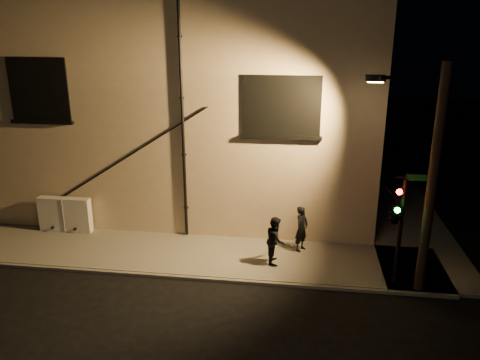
# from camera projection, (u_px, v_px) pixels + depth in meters

# --- Properties ---
(ground) EXTENTS (90.00, 90.00, 0.00)m
(ground) POSITION_uv_depth(u_px,v_px,m) (221.00, 281.00, 14.46)
(ground) COLOR black
(sidewalk) EXTENTS (21.00, 16.00, 0.12)m
(sidewalk) POSITION_uv_depth(u_px,v_px,m) (271.00, 225.00, 18.42)
(sidewalk) COLOR slate
(sidewalk) RESTS_ON ground
(building) EXTENTS (16.20, 12.23, 8.80)m
(building) POSITION_uv_depth(u_px,v_px,m) (190.00, 97.00, 22.00)
(building) COLOR beige
(building) RESTS_ON ground
(utility_cabinet) EXTENTS (2.01, 0.34, 1.32)m
(utility_cabinet) POSITION_uv_depth(u_px,v_px,m) (65.00, 214.00, 17.61)
(utility_cabinet) COLOR silver
(utility_cabinet) RESTS_ON sidewalk
(pedestrian_a) EXTENTS (0.63, 0.70, 1.60)m
(pedestrian_a) POSITION_uv_depth(u_px,v_px,m) (302.00, 229.00, 15.99)
(pedestrian_a) COLOR black
(pedestrian_a) RESTS_ON sidewalk
(pedestrian_b) EXTENTS (0.63, 0.79, 1.57)m
(pedestrian_b) POSITION_uv_depth(u_px,v_px,m) (276.00, 240.00, 15.15)
(pedestrian_b) COLOR black
(pedestrian_b) RESTS_ON sidewalk
(traffic_signal) EXTENTS (1.27, 2.01, 3.41)m
(traffic_signal) POSITION_uv_depth(u_px,v_px,m) (396.00, 212.00, 13.40)
(traffic_signal) COLOR black
(traffic_signal) RESTS_ON sidewalk
(streetlamp_pole) EXTENTS (2.01, 1.38, 6.65)m
(streetlamp_pole) POSITION_uv_depth(u_px,v_px,m) (428.00, 176.00, 12.84)
(streetlamp_pole) COLOR black
(streetlamp_pole) RESTS_ON ground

